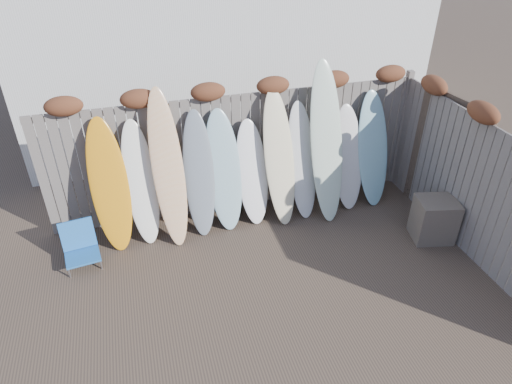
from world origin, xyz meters
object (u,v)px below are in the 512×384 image
object	(u,v)px
wooden_crate	(434,219)
beach_chair	(80,245)
lattice_panel	(445,160)
surfboard_0	(110,186)

from	to	relation	value
wooden_crate	beach_chair	bearing A→B (deg)	170.06
lattice_panel	surfboard_0	size ratio (longest dim) A/B	1.02
lattice_panel	surfboard_0	world-z (taller)	lattice_panel
surfboard_0	lattice_panel	bearing A→B (deg)	-11.72
wooden_crate	lattice_panel	bearing A→B (deg)	54.04
lattice_panel	surfboard_0	bearing A→B (deg)	163.37
lattice_panel	wooden_crate	bearing A→B (deg)	-134.13
lattice_panel	surfboard_0	distance (m)	5.13
wooden_crate	surfboard_0	xyz separation A→B (m)	(-4.68, 1.30, 0.63)
wooden_crate	lattice_panel	world-z (taller)	lattice_panel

